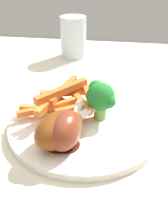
# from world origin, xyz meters

# --- Properties ---
(dining_table) EXTENTS (1.09, 0.87, 0.74)m
(dining_table) POSITION_xyz_m (0.00, 0.00, 0.64)
(dining_table) COLOR beige
(dining_table) RESTS_ON ground_plane
(dinner_plate) EXTENTS (0.24, 0.24, 0.01)m
(dinner_plate) POSITION_xyz_m (-0.05, -0.05, 0.75)
(dinner_plate) COLOR white
(dinner_plate) RESTS_ON dining_table
(broccoli_floret_front) EXTENTS (0.05, 0.05, 0.06)m
(broccoli_floret_front) POSITION_xyz_m (-0.02, -0.04, 0.79)
(broccoli_floret_front) COLOR #80B156
(broccoli_floret_front) RESTS_ON dinner_plate
(carrot_fries_pile) EXTENTS (0.15, 0.14, 0.05)m
(carrot_fries_pile) POSITION_xyz_m (-0.08, -0.03, 0.77)
(carrot_fries_pile) COLOR orange
(carrot_fries_pile) RESTS_ON dinner_plate
(chicken_drumstick_near) EXTENTS (0.09, 0.14, 0.05)m
(chicken_drumstick_near) POSITION_xyz_m (-0.07, -0.11, 0.78)
(chicken_drumstick_near) COLOR #5A230A
(chicken_drumstick_near) RESTS_ON dinner_plate
(chicken_drumstick_far) EXTENTS (0.05, 0.12, 0.05)m
(chicken_drumstick_far) POSITION_xyz_m (-0.06, -0.11, 0.78)
(chicken_drumstick_far) COLOR #571E12
(chicken_drumstick_far) RESTS_ON dinner_plate
(water_glass) EXTENTS (0.07, 0.07, 0.11)m
(water_glass) POSITION_xyz_m (-0.13, 0.28, 0.79)
(water_glass) COLOR silver
(water_glass) RESTS_ON dining_table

